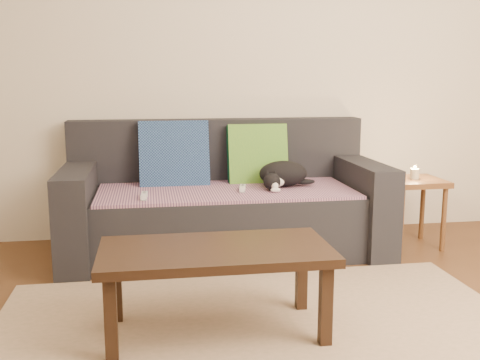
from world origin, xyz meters
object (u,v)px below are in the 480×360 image
Objects in this scene: sofa at (224,205)px; cat at (282,174)px; coffee_table at (216,258)px; wii_remote_b at (243,188)px; wii_remote_a at (144,196)px; side_table at (414,191)px.

cat is (0.39, -0.06, 0.21)m from sofa.
cat is 1.36m from coffee_table.
cat is at bearing 63.80° from coffee_table.
cat is 0.39× the size of coffee_table.
wii_remote_b is (0.10, -0.15, 0.15)m from sofa.
wii_remote_b is 0.14× the size of coffee_table.
cat is at bearing -72.51° from wii_remote_a.
cat reaches higher than side_table.
side_table reaches higher than coffee_table.
sofa is 4.41× the size of side_table.
cat is 0.95m from wii_remote_a.
sofa is 0.62m from wii_remote_a.
sofa is at bearing -57.44° from wii_remote_a.
cat reaches higher than wii_remote_b.
sofa reaches higher than side_table.
sofa is at bearing 80.74° from coffee_table.
wii_remote_a is (-0.92, -0.23, -0.07)m from cat.
wii_remote_b is (-0.29, -0.09, -0.07)m from cat.
sofa is 5.17× the size of cat.
cat is at bearing 176.58° from side_table.
wii_remote_a is 1.04m from coffee_table.
sofa reaches higher than wii_remote_b.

